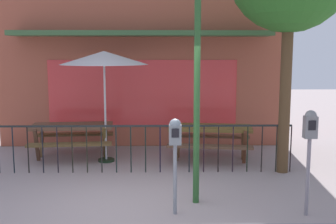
{
  "coord_description": "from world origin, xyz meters",
  "views": [
    {
      "loc": [
        0.45,
        -6.14,
        2.42
      ],
      "look_at": [
        0.6,
        2.37,
        1.17
      ],
      "focal_mm": 44.45,
      "sensor_mm": 36.0,
      "label": 1
    }
  ],
  "objects": [
    {
      "name": "parking_meter_near",
      "position": [
        2.62,
        -0.27,
        1.22
      ],
      "size": [
        0.18,
        0.17,
        1.58
      ],
      "color": "gray",
      "rests_on": "ground"
    },
    {
      "name": "patio_umbrella",
      "position": [
        -0.76,
        2.84,
        2.26
      ],
      "size": [
        1.89,
        1.89,
        2.42
      ],
      "color": "black",
      "rests_on": "ground"
    },
    {
      "name": "ground",
      "position": [
        0.0,
        0.0,
        0.0
      ],
      "size": [
        40.0,
        40.0,
        0.0
      ],
      "primitive_type": "plane",
      "color": "gray"
    },
    {
      "name": "picnic_table_left",
      "position": [
        -1.55,
        3.14,
        0.61
      ],
      "size": [
        1.9,
        1.5,
        0.79
      ],
      "color": "brown",
      "rests_on": "ground"
    },
    {
      "name": "parking_meter_far",
      "position": [
        0.66,
        -0.19,
        1.12
      ],
      "size": [
        0.18,
        0.17,
        1.45
      ],
      "color": "slate",
      "rests_on": "ground"
    },
    {
      "name": "pub_storefront",
      "position": [
        0.0,
        4.57,
        2.48
      ],
      "size": [
        7.31,
        1.31,
        4.98
      ],
      "color": "brown",
      "rests_on": "ground"
    },
    {
      "name": "street_lamp",
      "position": [
        1.02,
        0.28,
        2.36
      ],
      "size": [
        0.28,
        0.28,
        3.57
      ],
      "color": "#265125",
      "rests_on": "ground"
    },
    {
      "name": "patio_fence_front",
      "position": [
        0.0,
        1.97,
        0.66
      ],
      "size": [
        6.16,
        0.04,
        0.97
      ],
      "color": "black",
      "rests_on": "ground"
    },
    {
      "name": "picnic_table_right",
      "position": [
        1.55,
        2.89,
        0.61
      ],
      "size": [
        1.97,
        1.59,
        0.79
      ],
      "color": "brown",
      "rests_on": "ground"
    }
  ]
}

